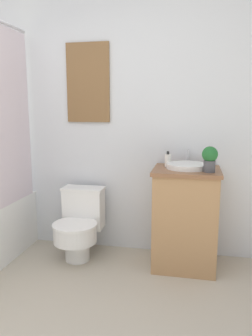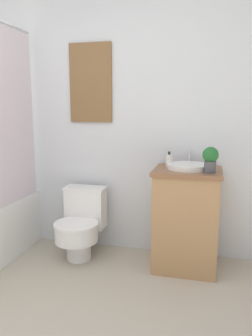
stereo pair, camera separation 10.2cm
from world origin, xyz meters
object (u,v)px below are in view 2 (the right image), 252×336
sink (188,166)px  soap_bottle (169,160)px  potted_plant (210,158)px  toilet (81,223)px

sink → soap_bottle: (-0.16, 0.05, 0.03)m
soap_bottle → potted_plant: size_ratio=0.65×
sink → soap_bottle: size_ratio=2.89×
toilet → sink: sink is taller
sink → toilet: bearing=-177.5°
toilet → potted_plant: bearing=-4.7°
toilet → sink: 1.06m
potted_plant → soap_bottle: bearing=151.0°
soap_bottle → potted_plant: potted_plant is taller
toilet → soap_bottle: (0.75, 0.09, 0.57)m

